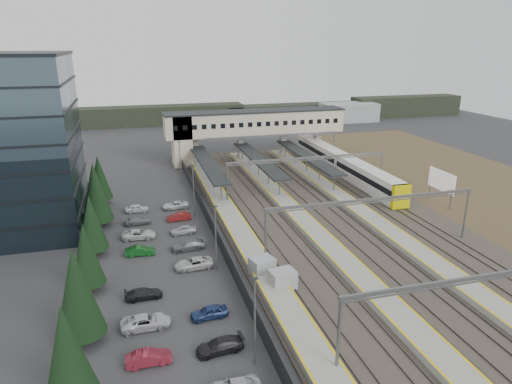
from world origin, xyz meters
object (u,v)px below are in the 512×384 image
object	(u,v)px
footbridge	(243,126)
billboard	(442,182)
train	(343,165)
relay_cabin_far	(262,268)
relay_cabin_near	(282,280)

from	to	relation	value
footbridge	billboard	xyz separation A→B (m)	(24.22, -36.94, -4.12)
train	billboard	world-z (taller)	billboard
train	relay_cabin_far	bearing A→B (deg)	-127.25
train	footbridge	bearing A→B (deg)	133.73
footbridge	relay_cabin_far	bearing A→B (deg)	-101.73
train	billboard	size ratio (longest dim) A/B	6.57
train	relay_cabin_near	bearing A→B (deg)	-123.52
relay_cabin_near	billboard	xyz separation A→B (m)	(33.87, 19.27, 2.67)
footbridge	train	world-z (taller)	footbridge
relay_cabin_near	footbridge	distance (m)	57.44
relay_cabin_near	train	world-z (taller)	train
train	billboard	distance (m)	21.49
relay_cabin_near	footbridge	xyz separation A→B (m)	(9.65, 56.22, 6.79)
billboard	train	bearing A→B (deg)	111.70
relay_cabin_near	footbridge	size ratio (longest dim) A/B	0.07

